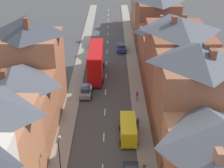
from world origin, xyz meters
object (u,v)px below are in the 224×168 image
object	(u,v)px
car_parked_right_a	(123,47)
delivery_van	(129,129)
double_decker_bus_lead	(97,61)
car_near_silver	(87,91)
pedestrian_near_right	(145,164)
street_lamp	(61,158)
car_parked_left_a	(95,43)
pedestrian_mid_left	(139,123)
pedestrian_mid_right	(138,95)

from	to	relation	value
car_parked_right_a	delivery_van	bearing A→B (deg)	-90.00
double_decker_bus_lead	car_near_silver	bearing A→B (deg)	-100.15
delivery_van	pedestrian_near_right	world-z (taller)	delivery_van
car_parked_right_a	delivery_van	size ratio (longest dim) A/B	0.79
street_lamp	car_parked_left_a	bearing A→B (deg)	88.38
car_parked_left_a	pedestrian_mid_left	world-z (taller)	pedestrian_mid_left
car_near_silver	pedestrian_mid_left	world-z (taller)	pedestrian_mid_left
car_parked_right_a	pedestrian_mid_left	size ratio (longest dim) A/B	2.56
car_parked_left_a	pedestrian_mid_right	bearing A→B (deg)	-71.42
car_near_silver	street_lamp	distance (m)	19.03
car_parked_left_a	delivery_van	xyz separation A→B (m)	(6.20, -32.99, 0.50)
pedestrian_mid_right	street_lamp	xyz separation A→B (m)	(-9.15, -16.97, 2.21)
car_parked_right_a	pedestrian_near_right	xyz separation A→B (m)	(1.51, -36.55, 0.20)
pedestrian_near_right	street_lamp	distance (m)	9.29
car_near_silver	car_parked_left_a	world-z (taller)	car_parked_left_a
car_parked_left_a	car_parked_right_a	size ratio (longest dim) A/B	1.00
delivery_van	pedestrian_mid_left	world-z (taller)	delivery_van
car_parked_right_a	double_decker_bus_lead	bearing A→B (deg)	-111.95
car_parked_left_a	pedestrian_mid_right	size ratio (longest dim) A/B	2.57
pedestrian_mid_left	car_parked_right_a	bearing A→B (deg)	92.70
pedestrian_mid_left	pedestrian_mid_right	world-z (taller)	same
pedestrian_near_right	pedestrian_mid_right	bearing A→B (deg)	88.93
pedestrian_mid_left	pedestrian_mid_right	size ratio (longest dim) A/B	1.00
double_decker_bus_lead	street_lamp	bearing A→B (deg)	-95.35
street_lamp	pedestrian_mid_left	bearing A→B (deg)	47.68
double_decker_bus_lead	pedestrian_near_right	world-z (taller)	double_decker_bus_lead
double_decker_bus_lead	street_lamp	world-z (taller)	street_lamp
car_near_silver	pedestrian_mid_right	bearing A→B (deg)	-13.15
car_parked_left_a	delivery_van	distance (m)	33.57
double_decker_bus_lead	street_lamp	size ratio (longest dim) A/B	1.96
pedestrian_near_right	pedestrian_mid_left	bearing A→B (deg)	91.16
pedestrian_near_right	pedestrian_mid_right	xyz separation A→B (m)	(0.29, 15.30, 0.00)
double_decker_bus_lead	delivery_van	xyz separation A→B (m)	(4.91, -18.28, -1.48)
delivery_van	double_decker_bus_lead	bearing A→B (deg)	105.04
car_near_silver	pedestrian_near_right	distance (m)	18.82
delivery_van	pedestrian_mid_right	distance (m)	9.38
double_decker_bus_lead	car_near_silver	distance (m)	7.59
car_near_silver	pedestrian_mid_left	distance (m)	11.97
car_near_silver	delivery_van	world-z (taller)	delivery_van
double_decker_bus_lead	car_near_silver	world-z (taller)	double_decker_bus_lead
car_near_silver	pedestrian_near_right	world-z (taller)	pedestrian_near_right
car_near_silver	car_parked_right_a	world-z (taller)	car_parked_right_a
car_parked_right_a	street_lamp	bearing A→B (deg)	-100.88
car_parked_right_a	pedestrian_near_right	size ratio (longest dim) A/B	2.56
car_parked_right_a	street_lamp	xyz separation A→B (m)	(-7.35, -38.23, 2.41)
car_near_silver	car_parked_left_a	xyz separation A→B (m)	(0.00, 21.93, 0.01)
pedestrian_mid_left	street_lamp	world-z (taller)	street_lamp
car_near_silver	street_lamp	bearing A→B (deg)	-93.49
car_near_silver	car_parked_right_a	xyz separation A→B (m)	(6.20, 19.39, 0.01)
car_parked_right_a	car_parked_left_a	bearing A→B (deg)	157.73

